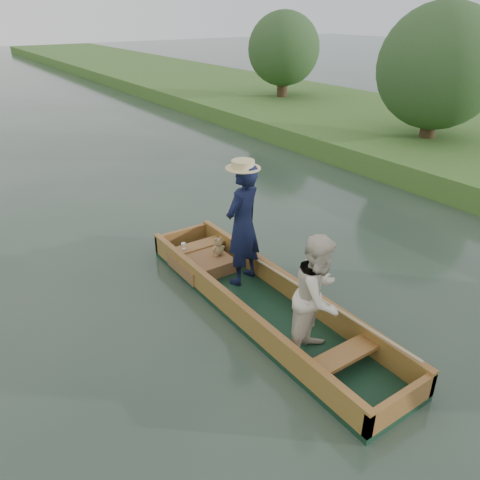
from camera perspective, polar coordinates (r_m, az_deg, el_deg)
ground at (r=7.03m, az=2.80°, el=-8.76°), size 120.00×120.00×0.00m
trees_far at (r=13.47m, az=-22.45°, el=18.16°), size 22.78×13.53×4.48m
punt at (r=6.67m, az=3.36°, el=-4.16°), size 1.20×5.00×2.06m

